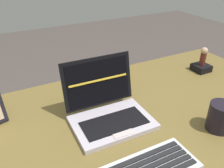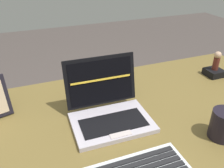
% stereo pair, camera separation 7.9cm
% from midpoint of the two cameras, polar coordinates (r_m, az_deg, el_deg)
% --- Properties ---
extents(desk, '(1.70, 0.76, 0.75)m').
position_cam_midpoint_polar(desk, '(0.93, 1.89, -12.55)').
color(desk, brown).
rests_on(desk, ground).
extents(laptop_front, '(0.29, 0.24, 0.21)m').
position_cam_midpoint_polar(laptop_front, '(0.86, 1.83, -6.21)').
color(laptop_front, '#BDB5C2').
rests_on(laptop_front, desk).
extents(figurine_stand, '(0.08, 0.08, 0.03)m').
position_cam_midpoint_polar(figurine_stand, '(1.30, 24.85, 2.47)').
color(figurine_stand, black).
rests_on(figurine_stand, desk).
extents(figurine, '(0.03, 0.03, 0.09)m').
position_cam_midpoint_polar(figurine, '(1.27, 25.47, 5.15)').
color(figurine, '#59241C').
rests_on(figurine, figurine_stand).
extents(coffee_mug, '(0.13, 0.09, 0.10)m').
position_cam_midpoint_polar(coffee_mug, '(0.88, 27.69, -8.68)').
color(coffee_mug, black).
rests_on(coffee_mug, desk).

